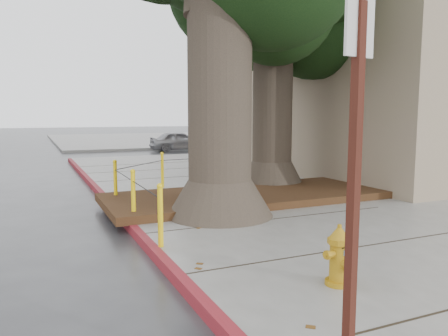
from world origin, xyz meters
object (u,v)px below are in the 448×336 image
object	(u,v)px
signpost	(354,181)
car_red	(251,137)
fire_hydrant	(339,256)
car_silver	(179,141)

from	to	relation	value
signpost	car_red	size ratio (longest dim) A/B	0.65
fire_hydrant	car_silver	world-z (taller)	car_silver
fire_hydrant	signpost	world-z (taller)	signpost
car_silver	car_red	distance (m)	5.27
signpost	car_silver	xyz separation A→B (m)	(5.92, 21.56, -1.08)
fire_hydrant	signpost	size ratio (longest dim) A/B	0.27
fire_hydrant	car_silver	size ratio (longest dim) A/B	0.21
signpost	car_silver	bearing A→B (deg)	63.55
signpost	fire_hydrant	bearing A→B (deg)	41.79
car_red	car_silver	bearing A→B (deg)	98.98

